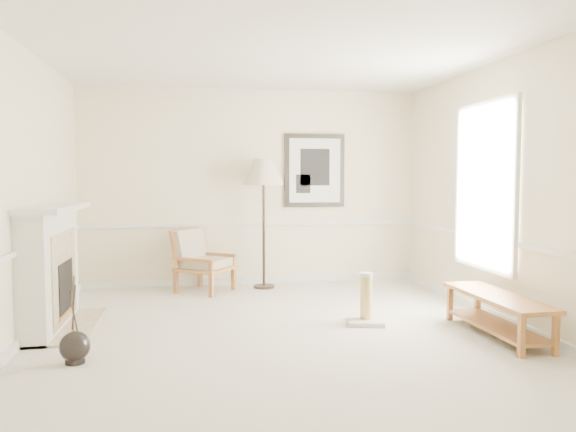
# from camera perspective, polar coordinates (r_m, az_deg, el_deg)

# --- Properties ---
(ground) EXTENTS (5.50, 5.50, 0.00)m
(ground) POSITION_cam_1_polar(r_m,az_deg,el_deg) (5.88, -0.88, -11.85)
(ground) COLOR silver
(ground) RESTS_ON ground
(room) EXTENTS (5.04, 5.54, 2.92)m
(room) POSITION_cam_1_polar(r_m,az_deg,el_deg) (5.76, 0.35, 6.60)
(room) COLOR #F3E6BE
(room) RESTS_ON ground
(fireplace) EXTENTS (0.64, 1.64, 1.31)m
(fireplace) POSITION_cam_1_polar(r_m,az_deg,el_deg) (6.44, -22.91, -4.92)
(fireplace) COLOR white
(fireplace) RESTS_ON ground
(floor_vase) EXTENTS (0.26, 0.26, 0.76)m
(floor_vase) POSITION_cam_1_polar(r_m,az_deg,el_deg) (5.28, -20.85, -12.36)
(floor_vase) COLOR black
(floor_vase) RESTS_ON ground
(armchair) EXTENTS (0.95, 0.93, 0.87)m
(armchair) POSITION_cam_1_polar(r_m,az_deg,el_deg) (8.00, -9.02, -4.22)
(armchair) COLOR #A36B34
(armchair) RESTS_ON ground
(floor_lamp) EXTENTS (0.66, 0.66, 1.86)m
(floor_lamp) POSITION_cam_1_polar(r_m,az_deg,el_deg) (8.05, -2.50, 4.12)
(floor_lamp) COLOR black
(floor_lamp) RESTS_ON ground
(bench) EXTENTS (0.48, 1.49, 0.42)m
(bench) POSITION_cam_1_polar(r_m,az_deg,el_deg) (6.09, 20.48, -8.80)
(bench) COLOR #A36B34
(bench) RESTS_ON ground
(scratching_post) EXTENTS (0.48, 0.48, 0.56)m
(scratching_post) POSITION_cam_1_polar(r_m,az_deg,el_deg) (6.29, 7.92, -9.18)
(scratching_post) COLOR silver
(scratching_post) RESTS_ON ground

